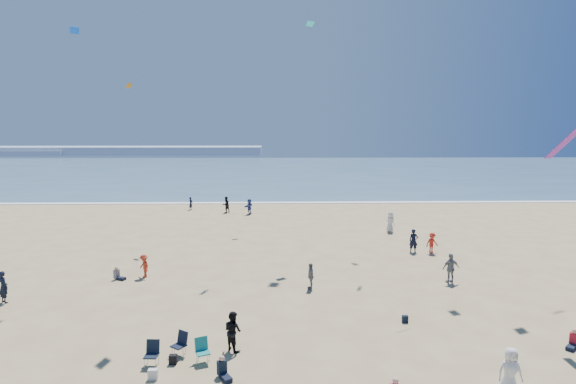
{
  "coord_description": "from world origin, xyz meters",
  "views": [
    {
      "loc": [
        1.51,
        -12.64,
        9.24
      ],
      "look_at": [
        2.0,
        8.0,
        6.45
      ],
      "focal_mm": 28.0,
      "sensor_mm": 36.0,
      "label": 1
    }
  ],
  "objects": [
    {
      "name": "ocean",
      "position": [
        0.0,
        95.0,
        0.03
      ],
      "size": [
        220.0,
        100.0,
        0.06
      ],
      "primitive_type": "cube",
      "color": "#476B84",
      "rests_on": "ground"
    },
    {
      "name": "surf_line",
      "position": [
        0.0,
        45.0,
        0.04
      ],
      "size": [
        220.0,
        1.2,
        0.08
      ],
      "primitive_type": "cube",
      "color": "white",
      "rests_on": "ground"
    },
    {
      "name": "headland_far",
      "position": [
        -60.0,
        170.0,
        1.6
      ],
      "size": [
        110.0,
        20.0,
        3.2
      ],
      "primitive_type": "cube",
      "color": "#7A8EA8",
      "rests_on": "ground"
    },
    {
      "name": "headland_near",
      "position": [
        -100.0,
        165.0,
        1.0
      ],
      "size": [
        40.0,
        14.0,
        2.0
      ],
      "primitive_type": "cube",
      "color": "#7A8EA8",
      "rests_on": "ground"
    },
    {
      "name": "standing_flyers",
      "position": [
        3.05,
        14.97,
        0.87
      ],
      "size": [
        27.64,
        48.16,
        1.9
      ],
      "color": "black",
      "rests_on": "ground"
    },
    {
      "name": "seated_group",
      "position": [
        2.62,
        3.72,
        0.42
      ],
      "size": [
        23.94,
        22.54,
        0.84
      ],
      "color": "silver",
      "rests_on": "ground"
    },
    {
      "name": "chair_cluster",
      "position": [
        -2.54,
        4.52,
        0.5
      ],
      "size": [
        2.71,
        1.53,
        1.0
      ],
      "color": "black",
      "rests_on": "ground"
    },
    {
      "name": "white_tote",
      "position": [
        -3.19,
        3.24,
        0.2
      ],
      "size": [
        0.35,
        0.2,
        0.4
      ],
      "primitive_type": "cube",
      "color": "silver",
      "rests_on": "ground"
    },
    {
      "name": "black_backpack",
      "position": [
        -2.7,
        4.36,
        0.19
      ],
      "size": [
        0.3,
        0.22,
        0.38
      ],
      "primitive_type": "cube",
      "color": "black",
      "rests_on": "ground"
    },
    {
      "name": "navy_bag",
      "position": [
        7.72,
        8.07,
        0.17
      ],
      "size": [
        0.28,
        0.18,
        0.34
      ],
      "primitive_type": "cube",
      "color": "black",
      "rests_on": "ground"
    },
    {
      "name": "kites_aloft",
      "position": [
        9.28,
        12.56,
        15.37
      ],
      "size": [
        38.06,
        42.76,
        26.95
      ],
      "color": "silver",
      "rests_on": "ground"
    }
  ]
}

